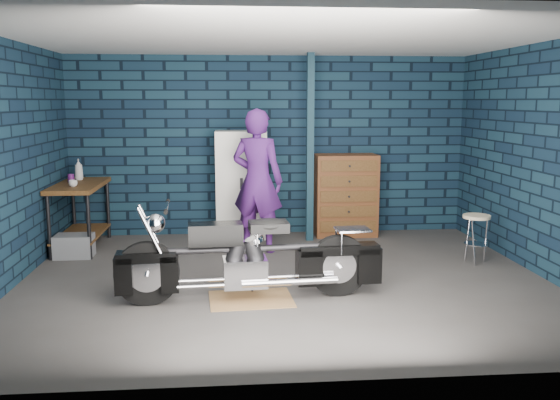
# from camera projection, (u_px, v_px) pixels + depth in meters

# --- Properties ---
(ground) EXTENTS (6.00, 6.00, 0.00)m
(ground) POSITION_uv_depth(u_px,v_px,m) (285.00, 280.00, 6.79)
(ground) COLOR #454240
(ground) RESTS_ON ground
(room_walls) EXTENTS (6.02, 5.01, 2.71)m
(room_walls) POSITION_uv_depth(u_px,v_px,m) (280.00, 112.00, 7.01)
(room_walls) COLOR #0E1E31
(room_walls) RESTS_ON ground
(support_post) EXTENTS (0.10, 0.10, 2.70)m
(support_post) POSITION_uv_depth(u_px,v_px,m) (310.00, 149.00, 8.52)
(support_post) COLOR #132E3B
(support_post) RESTS_ON ground
(workbench) EXTENTS (0.60, 1.40, 0.91)m
(workbench) POSITION_uv_depth(u_px,v_px,m) (81.00, 216.00, 8.20)
(workbench) COLOR brown
(workbench) RESTS_ON ground
(drip_mat) EXTENTS (0.89, 0.69, 0.01)m
(drip_mat) POSITION_uv_depth(u_px,v_px,m) (251.00, 299.00, 6.13)
(drip_mat) COLOR brown
(drip_mat) RESTS_ON ground
(motorcycle) EXTENTS (2.36, 0.78, 1.02)m
(motorcycle) POSITION_uv_depth(u_px,v_px,m) (251.00, 251.00, 6.04)
(motorcycle) COLOR black
(motorcycle) RESTS_ON ground
(person) EXTENTS (0.83, 0.70, 1.93)m
(person) POSITION_uv_depth(u_px,v_px,m) (257.00, 181.00, 7.97)
(person) COLOR #4F1E71
(person) RESTS_ON ground
(storage_bin) EXTENTS (0.48, 0.34, 0.30)m
(storage_bin) POSITION_uv_depth(u_px,v_px,m) (74.00, 246.00, 7.76)
(storage_bin) COLOR gray
(storage_bin) RESTS_ON ground
(locker) EXTENTS (0.74, 0.53, 1.60)m
(locker) POSITION_uv_depth(u_px,v_px,m) (241.00, 185.00, 8.81)
(locker) COLOR silver
(locker) RESTS_ON ground
(tool_chest) EXTENTS (0.92, 0.51, 1.23)m
(tool_chest) POSITION_uv_depth(u_px,v_px,m) (346.00, 195.00, 8.97)
(tool_chest) COLOR brown
(tool_chest) RESTS_ON ground
(shop_stool) EXTENTS (0.36, 0.36, 0.62)m
(shop_stool) POSITION_uv_depth(u_px,v_px,m) (476.00, 239.00, 7.45)
(shop_stool) COLOR beige
(shop_stool) RESTS_ON ground
(cup_a) EXTENTS (0.13, 0.13, 0.09)m
(cup_a) POSITION_uv_depth(u_px,v_px,m) (73.00, 183.00, 7.80)
(cup_a) COLOR beige
(cup_a) RESTS_ON workbench
(mug_purple) EXTENTS (0.11, 0.11, 0.12)m
(mug_purple) POSITION_uv_depth(u_px,v_px,m) (71.00, 178.00, 8.20)
(mug_purple) COLOR #591967
(mug_purple) RESTS_ON workbench
(bottle) EXTENTS (0.14, 0.14, 0.30)m
(bottle) POSITION_uv_depth(u_px,v_px,m) (79.00, 169.00, 8.47)
(bottle) COLOR gray
(bottle) RESTS_ON workbench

